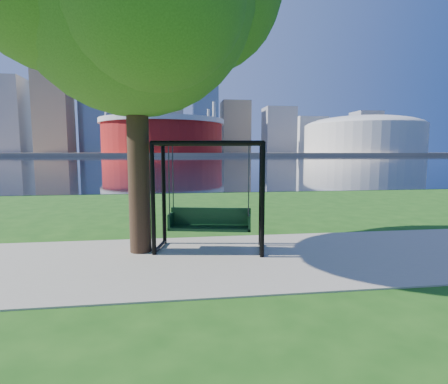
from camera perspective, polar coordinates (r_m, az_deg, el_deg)
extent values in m
plane|color=#1E5114|center=(8.21, 2.09, -9.87)|extent=(900.00, 900.00, 0.00)
cube|color=#9E937F|center=(7.73, 2.74, -10.80)|extent=(120.00, 4.00, 0.03)
cube|color=black|center=(109.79, -7.12, 5.24)|extent=(900.00, 180.00, 0.02)
cube|color=#937F60|center=(313.76, -7.60, 6.20)|extent=(900.00, 228.00, 2.00)
cylinder|color=maroon|center=(243.14, -9.95, 8.92)|extent=(80.00, 80.00, 22.00)
cylinder|color=silver|center=(243.75, -10.00, 11.15)|extent=(83.00, 83.00, 3.00)
cylinder|color=silver|center=(263.35, -2.54, 9.90)|extent=(2.00, 2.00, 32.00)
cylinder|color=silver|center=(265.50, -17.04, 9.60)|extent=(2.00, 2.00, 32.00)
cylinder|color=silver|center=(228.12, -18.58, 10.10)|extent=(2.00, 2.00, 32.00)
cylinder|color=silver|center=(225.61, -1.64, 10.48)|extent=(2.00, 2.00, 32.00)
cylinder|color=beige|center=(278.60, 21.73, 8.03)|extent=(84.00, 84.00, 20.00)
ellipsoid|color=beige|center=(279.06, 21.81, 9.87)|extent=(84.00, 84.00, 15.12)
cube|color=gray|center=(348.04, -31.84, 10.59)|extent=(28.00, 28.00, 62.00)
cube|color=#998466|center=(326.12, -26.10, 13.54)|extent=(26.00, 26.00, 88.00)
cube|color=slate|center=(343.02, -19.88, 14.02)|extent=(30.00, 24.00, 95.00)
cube|color=gray|center=(317.15, -15.13, 12.73)|extent=(24.00, 24.00, 72.00)
cube|color=silver|center=(345.15, -9.43, 13.01)|extent=(32.00, 28.00, 80.00)
cube|color=slate|center=(320.14, -3.11, 11.62)|extent=(22.00, 22.00, 58.00)
cube|color=#998466|center=(338.33, 1.84, 10.50)|extent=(26.00, 26.00, 48.00)
cube|color=gray|center=(337.47, 8.94, 9.93)|extent=(28.00, 24.00, 42.00)
cube|color=silver|center=(373.95, 13.77, 9.02)|extent=(30.00, 26.00, 36.00)
cube|color=gray|center=(377.55, 22.08, 9.01)|extent=(24.00, 24.00, 40.00)
cube|color=#998466|center=(411.06, 25.89, 8.04)|extent=(26.00, 26.00, 32.00)
sphere|color=#998466|center=(335.80, -26.54, 21.59)|extent=(10.00, 10.00, 10.00)
cylinder|color=black|center=(7.85, -11.52, -1.35)|extent=(0.12, 0.12, 2.51)
cylinder|color=black|center=(7.57, 6.30, -1.55)|extent=(0.12, 0.12, 2.51)
cylinder|color=black|center=(8.80, -9.80, -0.49)|extent=(0.12, 0.12, 2.51)
cylinder|color=black|center=(8.55, 6.06, -0.63)|extent=(0.12, 0.12, 2.51)
cylinder|color=black|center=(7.55, -2.82, 8.02)|extent=(2.37, 0.59, 0.10)
cylinder|color=black|center=(8.53, -2.02, 7.85)|extent=(2.37, 0.59, 0.10)
cylinder|color=black|center=(8.26, -10.79, 7.79)|extent=(0.30, 0.98, 0.10)
cylinder|color=black|center=(8.55, -10.44, -8.69)|extent=(0.28, 0.98, 0.08)
cylinder|color=black|center=(7.99, 6.28, 7.91)|extent=(0.30, 0.98, 0.10)
cylinder|color=black|center=(8.29, 6.07, -9.10)|extent=(0.28, 0.98, 0.08)
cube|color=black|center=(8.23, -2.33, -5.90)|extent=(1.97, 0.88, 0.07)
cube|color=black|center=(8.39, -2.18, -3.99)|extent=(1.88, 0.45, 0.42)
cube|color=black|center=(8.35, -8.67, -4.72)|extent=(0.16, 0.49, 0.37)
cube|color=black|center=(8.15, 4.16, -4.94)|extent=(0.16, 0.49, 0.37)
cylinder|color=#313135|center=(8.02, -8.96, 1.80)|extent=(0.03, 0.03, 1.59)
cylinder|color=#313135|center=(7.81, 4.06, 1.74)|extent=(0.03, 0.03, 1.59)
cylinder|color=#313135|center=(8.41, -8.33, 2.03)|extent=(0.03, 0.03, 1.59)
cylinder|color=#313135|center=(8.21, 4.06, 1.97)|extent=(0.03, 0.03, 1.59)
cylinder|color=black|center=(8.13, -13.84, 7.14)|extent=(0.49, 0.49, 4.86)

